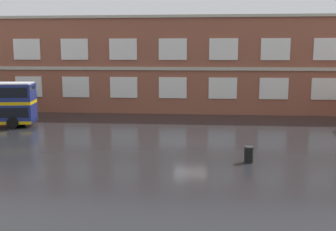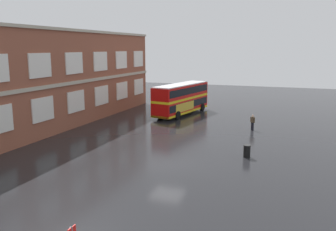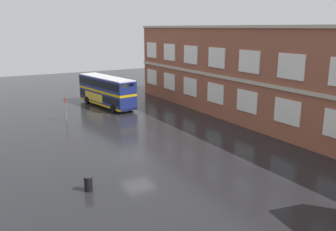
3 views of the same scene
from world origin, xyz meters
name	(u,v)px [view 1 (image 1 of 3)]	position (x,y,z in m)	size (l,w,h in m)	color
ground_plane	(191,137)	(0.00, 2.00, 0.00)	(120.00, 120.00, 0.00)	black
brick_terminal_building	(198,65)	(0.29, 17.98, 5.25)	(54.75, 8.19, 10.80)	brown
station_litter_bin	(249,154)	(3.85, -5.46, 0.52)	(0.60, 0.60, 1.03)	black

